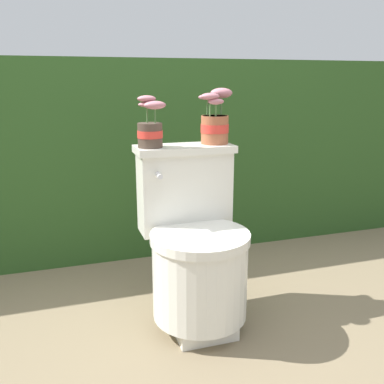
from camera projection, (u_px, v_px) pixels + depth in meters
name	position (u px, v px, depth m)	size (l,w,h in m)	color
ground_plane	(174.00, 325.00, 1.81)	(12.00, 12.00, 0.00)	#75664C
hedge_backdrop	(125.00, 151.00, 2.74)	(3.88, 0.87, 1.12)	#284C1E
toilet	(195.00, 251.00, 1.77)	(0.42, 0.50, 0.74)	silver
potted_plant_left	(150.00, 128.00, 1.73)	(0.12, 0.10, 0.21)	#47382D
potted_plant_midleft	(215.00, 122.00, 1.83)	(0.16, 0.13, 0.23)	#9E5638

